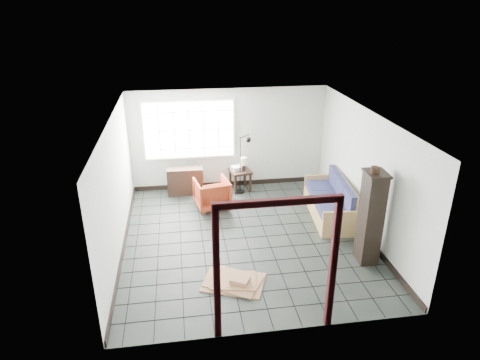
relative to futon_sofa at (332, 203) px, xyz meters
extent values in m
plane|color=black|center=(-2.11, -0.69, -0.32)|extent=(5.50, 5.50, 0.00)
cube|color=#ADB2AA|center=(-2.11, 2.06, 0.98)|extent=(5.00, 0.02, 2.60)
cube|color=#ADB2AA|center=(-2.11, -3.44, 0.98)|extent=(5.00, 0.02, 2.60)
cube|color=#ADB2AA|center=(-4.61, -0.69, 0.98)|extent=(0.02, 5.50, 2.60)
cube|color=#ADB2AA|center=(0.39, -0.69, 0.98)|extent=(0.02, 5.50, 2.60)
cube|color=white|center=(-2.11, -0.69, 2.28)|extent=(5.00, 5.50, 0.02)
cube|color=black|center=(-2.11, 2.04, -0.26)|extent=(4.95, 0.03, 0.12)
cube|color=black|center=(-4.59, -0.69, -0.26)|extent=(0.03, 5.45, 0.12)
cube|color=black|center=(0.37, -0.69, -0.26)|extent=(0.03, 5.45, 0.12)
cube|color=silver|center=(-3.11, 2.02, 1.28)|extent=(2.32, 0.06, 1.52)
cube|color=white|center=(-3.11, 1.98, 1.28)|extent=(2.20, 0.02, 1.40)
cube|color=#360C0F|center=(-2.96, -3.39, 0.73)|extent=(0.10, 0.08, 2.10)
cube|color=#360C0F|center=(-1.26, -3.39, 0.73)|extent=(0.10, 0.08, 2.10)
cube|color=#360C0F|center=(-2.11, -3.39, 1.83)|extent=(1.80, 0.08, 0.10)
cube|color=#946843|center=(-0.06, 0.01, -0.15)|extent=(0.94, 1.97, 0.34)
cube|color=#946843|center=(-0.16, -0.97, -0.02)|extent=(0.77, 0.13, 0.61)
cube|color=#946843|center=(0.03, 0.98, -0.02)|extent=(0.77, 0.13, 0.61)
cube|color=#946843|center=(0.28, -0.03, 0.20)|extent=(0.26, 1.91, 0.67)
cube|color=#171E3B|center=(-0.14, -0.62, 0.10)|extent=(0.74, 0.67, 0.15)
cube|color=#171E3B|center=(0.13, -0.65, 0.32)|extent=(0.19, 0.62, 0.50)
cube|color=#171E3B|center=(-0.08, 0.01, 0.10)|extent=(0.74, 0.67, 0.15)
cube|color=#171E3B|center=(0.19, -0.02, 0.32)|extent=(0.19, 0.62, 0.50)
cube|color=#171E3B|center=(-0.02, 0.63, 0.10)|extent=(0.74, 0.67, 0.15)
cube|color=#171E3B|center=(0.25, 0.61, 0.32)|extent=(0.19, 0.62, 0.50)
imported|color=maroon|center=(-2.67, 0.85, 0.07)|extent=(0.87, 0.83, 0.78)
cube|color=black|center=(-1.86, 1.71, 0.21)|extent=(0.60, 0.60, 0.06)
cube|color=black|center=(-2.02, 1.47, -0.07)|extent=(0.06, 0.06, 0.51)
cube|color=black|center=(-1.62, 1.55, -0.07)|extent=(0.06, 0.06, 0.51)
cube|color=black|center=(-2.10, 1.86, -0.07)|extent=(0.06, 0.06, 0.51)
cube|color=black|center=(-1.70, 1.95, -0.07)|extent=(0.06, 0.06, 0.51)
cylinder|color=black|center=(-1.78, 1.66, 0.30)|extent=(0.11, 0.11, 0.12)
cylinder|color=black|center=(-1.78, 1.66, 0.41)|extent=(0.03, 0.03, 0.09)
cone|color=beige|center=(-1.78, 1.66, 0.50)|extent=(0.29, 0.29, 0.18)
cube|color=silver|center=(-1.93, 1.74, 0.29)|extent=(0.33, 0.29, 0.10)
cylinder|color=black|center=(-2.06, 1.70, 0.29)|extent=(0.04, 0.06, 0.06)
cylinder|color=black|center=(-1.88, 1.60, -0.31)|extent=(0.32, 0.32, 0.03)
cylinder|color=black|center=(-1.88, 1.60, 0.43)|extent=(0.03, 0.03, 1.47)
cylinder|color=black|center=(-1.79, 1.51, 1.20)|extent=(0.24, 0.11, 0.13)
sphere|color=black|center=(-1.70, 1.42, 1.13)|extent=(0.17, 0.17, 0.13)
cube|color=black|center=(-3.27, 1.71, 0.02)|extent=(0.91, 0.37, 0.70)
cube|color=black|center=(-3.27, 1.71, 0.03)|extent=(0.84, 0.32, 0.03)
cube|color=black|center=(0.04, -1.83, 0.57)|extent=(0.36, 0.46, 1.80)
cube|color=black|center=(0.04, -1.83, 1.47)|extent=(0.40, 0.51, 0.04)
cylinder|color=black|center=(-0.02, -1.87, 1.55)|extent=(0.16, 0.16, 0.12)
cube|color=#8B6443|center=(0.04, -0.79, -0.31)|extent=(0.52, 0.44, 0.02)
cube|color=black|center=(-0.19, -0.75, -0.17)|extent=(0.07, 0.37, 0.32)
cube|color=#8B6443|center=(0.27, -0.82, -0.17)|extent=(0.07, 0.37, 0.32)
cube|color=#8B6443|center=(0.01, -0.97, -0.17)|extent=(0.46, 0.09, 0.32)
cube|color=#8B6443|center=(0.07, -0.60, -0.17)|extent=(0.46, 0.09, 0.32)
cube|color=#8B6443|center=(-0.25, -0.74, 0.05)|extent=(0.23, 0.39, 0.13)
cube|color=#8B6443|center=(0.34, -0.83, 0.05)|extent=(0.23, 0.39, 0.13)
cube|color=#8B6443|center=(-2.56, -2.18, -0.31)|extent=(1.25, 1.06, 0.02)
cube|color=#8B6443|center=(-2.56, -2.18, -0.29)|extent=(1.14, 1.06, 0.02)
cube|color=#8B6443|center=(-2.56, -2.18, -0.27)|extent=(0.89, 0.71, 0.02)
cube|color=#8B6443|center=(-2.46, -2.27, -0.21)|extent=(0.39, 0.36, 0.09)
camera|label=1|loc=(-3.37, -8.36, 4.33)|focal=32.00mm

